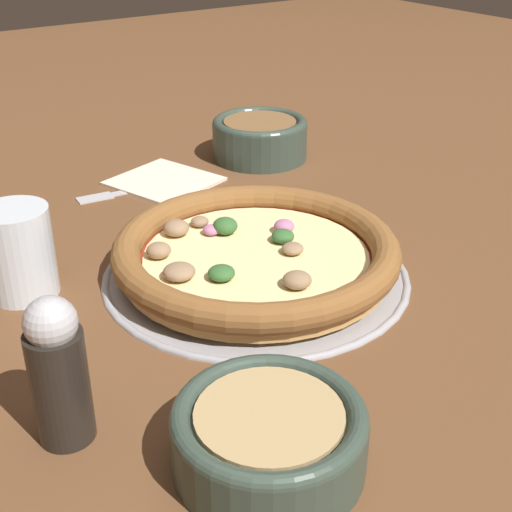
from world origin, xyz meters
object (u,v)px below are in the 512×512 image
at_px(pizza, 255,253).
at_px(napkin, 164,180).
at_px(bowl_near, 269,434).
at_px(pizza_tray, 256,272).
at_px(pepper_shaker, 58,371).
at_px(drinking_cup, 19,252).
at_px(bowl_far, 260,136).
at_px(fork, 140,189).

relative_size(pizza, napkin, 1.89).
relative_size(pizza, bowl_near, 2.17).
distance_m(pizza_tray, pepper_shaker, 0.28).
xyz_separation_m(pizza_tray, drinking_cup, (0.21, -0.10, 0.04)).
distance_m(pizza, pepper_shaker, 0.28).
bearing_deg(pizza, pizza_tray, 143.37).
relative_size(bowl_far, napkin, 0.89).
xyz_separation_m(pizza_tray, bowl_near, (0.15, 0.23, 0.02)).
xyz_separation_m(pizza, fork, (-0.01, -0.28, -0.02)).
relative_size(bowl_near, fork, 0.71).
xyz_separation_m(pizza, bowl_far, (-0.21, -0.29, 0.01)).
distance_m(bowl_near, pepper_shaker, 0.15).
distance_m(bowl_far, drinking_cup, 0.45).
relative_size(bowl_near, drinking_cup, 1.50).
relative_size(pizza_tray, bowl_far, 2.30).
distance_m(pizza_tray, bowl_far, 0.35).
relative_size(pizza_tray, fork, 1.66).
xyz_separation_m(drinking_cup, pepper_shaker, (0.04, 0.22, 0.01)).
bearing_deg(napkin, pepper_shaker, 53.41).
distance_m(bowl_near, drinking_cup, 0.33).
relative_size(bowl_far, drinking_cup, 1.52).
bearing_deg(drinking_cup, bowl_far, -156.05).
bearing_deg(bowl_far, napkin, 2.25).
bearing_deg(bowl_far, pepper_shaker, 41.43).
xyz_separation_m(bowl_near, fork, (-0.15, -0.50, -0.03)).
relative_size(bowl_near, napkin, 0.87).
height_order(bowl_far, fork, bowl_far).
distance_m(pizza, fork, 0.28).
height_order(pizza, bowl_far, bowl_far).
bearing_deg(bowl_near, bowl_far, -124.64).
bearing_deg(pepper_shaker, pizza_tray, -154.85).
bearing_deg(bowl_far, drinking_cup, 23.95).
bearing_deg(pepper_shaker, napkin, -126.59).
height_order(pizza_tray, bowl_far, bowl_far).
bearing_deg(bowl_near, fork, -106.88).
distance_m(napkin, pepper_shaker, 0.50).
height_order(bowl_near, pepper_shaker, pepper_shaker).
distance_m(bowl_near, bowl_far, 0.62).
bearing_deg(drinking_cup, pepper_shaker, 78.82).
bearing_deg(pizza, drinking_cup, -26.16).
relative_size(drinking_cup, napkin, 0.58).
height_order(pizza_tray, fork, pizza_tray).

